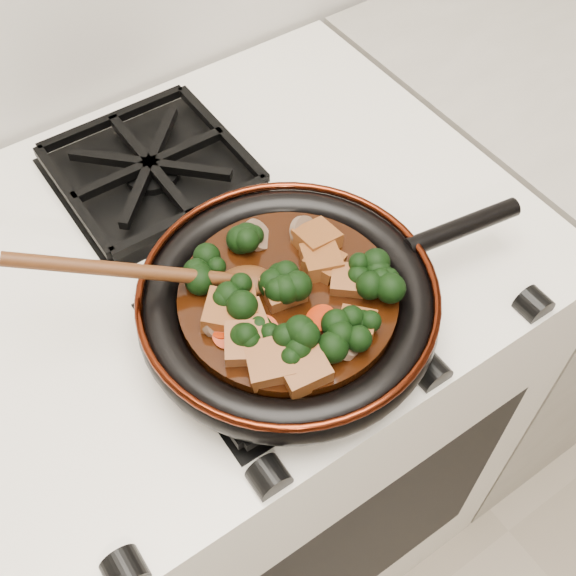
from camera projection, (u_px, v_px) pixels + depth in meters
stove at (232, 418)px, 1.21m from camera, size 0.76×0.60×0.90m
burner_grate_front at (274, 321)px, 0.77m from camera, size 0.23×0.23×0.03m
burner_grate_back at (151, 169)px, 0.91m from camera, size 0.23×0.23×0.03m
skillet at (290, 302)px, 0.75m from camera, size 0.44×0.31×0.05m
braising_sauce at (288, 300)px, 0.75m from camera, size 0.23×0.23×0.02m
tofu_cube_0 at (270, 363)px, 0.68m from camera, size 0.06×0.06×0.03m
tofu_cube_1 at (317, 239)px, 0.77m from camera, size 0.04×0.04×0.03m
tofu_cube_2 at (303, 368)px, 0.68m from camera, size 0.05×0.05×0.03m
tofu_cube_3 at (238, 308)px, 0.72m from camera, size 0.05×0.05×0.03m
tofu_cube_4 at (244, 344)px, 0.69m from camera, size 0.05×0.06×0.03m
tofu_cube_5 at (321, 261)px, 0.75m from camera, size 0.05×0.05×0.03m
tofu_cube_6 at (324, 263)px, 0.75m from camera, size 0.05×0.05×0.03m
tofu_cube_7 at (357, 325)px, 0.71m from camera, size 0.05×0.05×0.02m
tofu_cube_8 at (283, 291)px, 0.73m from camera, size 0.05×0.04×0.03m
tofu_cube_9 at (348, 281)px, 0.74m from camera, size 0.05×0.05×0.02m
tofu_cube_10 at (225, 313)px, 0.71m from camera, size 0.06×0.06×0.03m
tofu_cube_11 at (248, 325)px, 0.70m from camera, size 0.05×0.05×0.03m
broccoli_floret_0 at (369, 273)px, 0.74m from camera, size 0.08×0.08×0.06m
broccoli_floret_1 at (238, 304)px, 0.72m from camera, size 0.08×0.08×0.06m
broccoli_floret_2 at (360, 330)px, 0.70m from camera, size 0.08×0.08×0.05m
broccoli_floret_3 at (205, 270)px, 0.74m from camera, size 0.08×0.08×0.05m
broccoli_floret_4 at (281, 287)px, 0.73m from camera, size 0.07×0.07×0.07m
broccoli_floret_5 at (249, 232)px, 0.77m from camera, size 0.09×0.09×0.06m
broccoli_floret_6 at (334, 342)px, 0.69m from camera, size 0.09×0.09×0.07m
broccoli_floret_7 at (256, 337)px, 0.70m from camera, size 0.08×0.07×0.06m
broccoli_floret_8 at (379, 286)px, 0.73m from camera, size 0.08×0.09×0.06m
broccoli_floret_9 at (296, 349)px, 0.68m from camera, size 0.08×0.09×0.07m
carrot_coin_0 at (223, 328)px, 0.71m from camera, size 0.03×0.03×0.01m
carrot_coin_1 at (228, 335)px, 0.70m from camera, size 0.03×0.03×0.02m
carrot_coin_2 at (263, 329)px, 0.71m from camera, size 0.03×0.03×0.01m
carrot_coin_3 at (321, 319)px, 0.71m from camera, size 0.03×0.03×0.02m
carrot_coin_4 at (232, 309)px, 0.72m from camera, size 0.03×0.03×0.02m
mushroom_slice_0 at (303, 231)px, 0.78m from camera, size 0.04×0.04×0.03m
mushroom_slice_1 at (348, 337)px, 0.70m from camera, size 0.04×0.04×0.02m
mushroom_slice_2 at (257, 235)px, 0.78m from camera, size 0.05×0.05×0.03m
mushroom_slice_3 at (341, 343)px, 0.69m from camera, size 0.04×0.04×0.03m
mushroom_slice_4 at (216, 322)px, 0.71m from camera, size 0.04×0.04×0.03m
wooden_spoon at (181, 275)px, 0.72m from camera, size 0.14×0.09×0.24m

